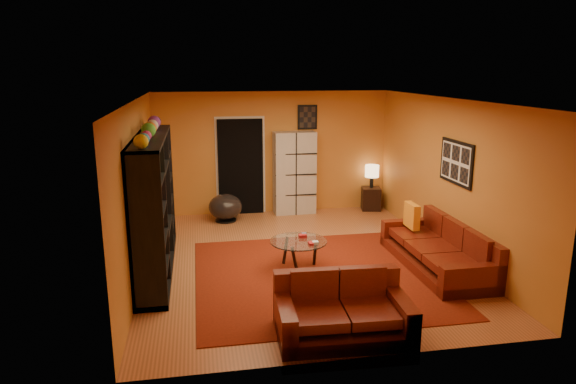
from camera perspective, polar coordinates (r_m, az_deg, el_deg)
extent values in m
plane|color=#98552F|center=(8.51, 1.38, -7.53)|extent=(6.00, 6.00, 0.00)
plane|color=white|center=(7.95, 1.48, 10.22)|extent=(6.00, 6.00, 0.00)
plane|color=#C2732A|center=(11.04, -1.71, 4.38)|extent=(6.00, 0.00, 6.00)
plane|color=#C2732A|center=(5.34, 7.93, -5.88)|extent=(6.00, 0.00, 6.00)
plane|color=#C2732A|center=(8.03, -16.34, 0.31)|extent=(0.00, 6.00, 6.00)
plane|color=#C2732A|center=(8.97, 17.28, 1.61)|extent=(0.00, 6.00, 6.00)
cube|color=#5B160A|center=(7.90, 3.13, -9.24)|extent=(3.60, 3.60, 0.01)
cube|color=black|center=(10.97, -5.29, 2.78)|extent=(0.95, 0.10, 2.04)
cube|color=black|center=(8.65, 18.20, 3.14)|extent=(0.03, 1.00, 0.70)
cube|color=black|center=(11.06, 2.17, 8.31)|extent=(0.42, 0.03, 0.52)
cube|color=black|center=(8.06, -14.63, -1.35)|extent=(0.45, 3.00, 2.10)
imported|color=black|center=(8.03, -14.27, -1.94)|extent=(0.88, 0.12, 0.51)
cube|color=#54130B|center=(8.49, 16.15, -7.01)|extent=(0.98, 2.37, 0.32)
cube|color=#54130B|center=(8.58, 18.64, -5.09)|extent=(0.19, 2.37, 0.85)
cube|color=#54130B|center=(7.54, 19.94, -8.71)|extent=(0.97, 0.18, 0.62)
cube|color=#54130B|center=(9.37, 13.26, -3.89)|extent=(0.97, 0.18, 0.62)
cube|color=#54130B|center=(7.81, 18.22, -6.55)|extent=(0.75, 0.65, 0.12)
cube|color=#54130B|center=(8.37, 16.05, -5.04)|extent=(0.75, 0.65, 0.12)
cube|color=#54130B|center=(8.94, 14.16, -3.72)|extent=(0.75, 0.65, 0.12)
cube|color=#54130B|center=(6.24, 6.12, -14.29)|extent=(1.59, 1.00, 0.32)
cube|color=#54130B|center=(6.45, 5.39, -10.68)|extent=(1.56, 0.25, 0.85)
cube|color=#54130B|center=(6.35, 12.31, -12.47)|extent=(0.22, 0.94, 0.62)
cube|color=#54130B|center=(6.05, -0.34, -13.52)|extent=(0.22, 0.94, 0.62)
cube|color=#54130B|center=(6.14, 9.04, -11.64)|extent=(0.61, 0.74, 0.12)
cube|color=#54130B|center=(6.00, 3.46, -12.08)|extent=(0.61, 0.74, 0.12)
cube|color=orange|center=(8.97, 13.60, -2.57)|extent=(0.12, 0.42, 0.42)
cylinder|color=silver|center=(8.02, 1.17, -5.49)|extent=(0.89, 0.89, 0.02)
cylinder|color=black|center=(8.18, 3.01, -6.77)|extent=(0.05, 0.05, 0.43)
cylinder|color=black|center=(8.27, -0.29, -6.53)|extent=(0.05, 0.05, 0.43)
cylinder|color=black|center=(7.84, 0.77, -7.68)|extent=(0.05, 0.05, 0.43)
cube|color=#B9B4AB|center=(10.99, 0.72, 2.13)|extent=(0.90, 0.43, 1.76)
cylinder|color=black|center=(10.66, -6.92, -3.12)|extent=(0.44, 0.44, 0.03)
cylinder|color=black|center=(10.63, -6.94, -2.71)|extent=(0.06, 0.06, 0.15)
ellipsoid|color=#3E3737|center=(10.58, -6.97, -1.62)|extent=(0.69, 0.69, 0.52)
cube|color=black|center=(11.53, 9.20, -0.72)|extent=(0.47, 0.47, 0.50)
cylinder|color=black|center=(11.45, 9.27, 1.08)|extent=(0.08, 0.08, 0.24)
cylinder|color=#E8C07F|center=(11.39, 9.32, 2.31)|extent=(0.30, 0.30, 0.26)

